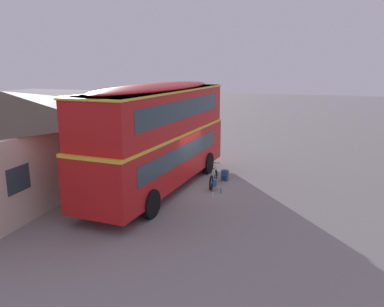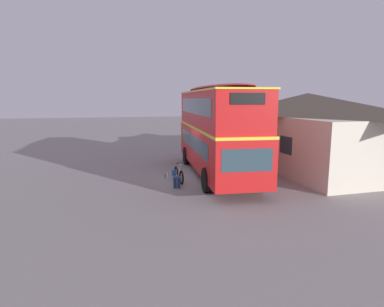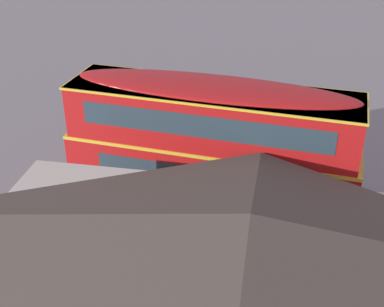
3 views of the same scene
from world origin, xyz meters
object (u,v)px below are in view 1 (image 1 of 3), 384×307
water_bottle_blue_sports (221,191)px  touring_bicycle (214,179)px  backpack_on_ground (225,175)px  water_bottle_clear_plastic (213,194)px  double_decker_bus (160,132)px

water_bottle_blue_sports → touring_bicycle: bearing=34.3°
backpack_on_ground → water_bottle_clear_plastic: 2.48m
double_decker_bus → water_bottle_clear_plastic: size_ratio=41.79×
double_decker_bus → touring_bicycle: 3.35m
double_decker_bus → touring_bicycle: double_decker_bus is taller
backpack_on_ground → water_bottle_blue_sports: bearing=-172.5°
touring_bicycle → backpack_on_ground: 1.17m
touring_bicycle → water_bottle_clear_plastic: touring_bicycle is taller
double_decker_bus → water_bottle_blue_sports: bearing=-87.1°
backpack_on_ground → water_bottle_clear_plastic: backpack_on_ground is taller
touring_bicycle → backpack_on_ground: size_ratio=2.99×
backpack_on_ground → water_bottle_clear_plastic: (-2.47, -0.01, -0.18)m
touring_bicycle → water_bottle_blue_sports: 0.98m
double_decker_bus → touring_bicycle: size_ratio=6.13×
touring_bicycle → backpack_on_ground: bearing=-14.1°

